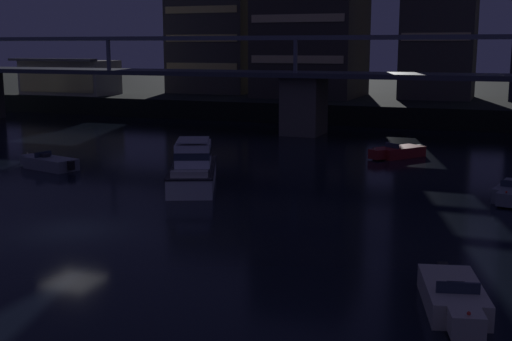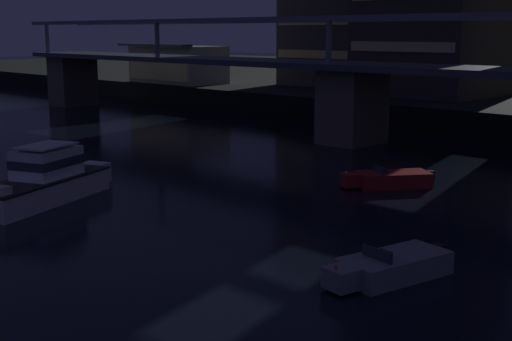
% 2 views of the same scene
% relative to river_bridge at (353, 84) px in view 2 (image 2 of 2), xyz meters
% --- Properties ---
extents(river_bridge, '(85.72, 6.40, 9.38)m').
position_rel_river_bridge_xyz_m(river_bridge, '(0.00, 0.00, 0.00)').
color(river_bridge, '#605B51').
rests_on(river_bridge, ground).
extents(tower_west_low, '(11.06, 11.72, 18.75)m').
position_rel_river_bridge_xyz_m(tower_west_low, '(-19.58, 23.94, 6.98)').
color(tower_west_low, '#423D38').
rests_on(tower_west_low, far_riverbank).
extents(waterfront_pavilion, '(12.40, 7.40, 4.70)m').
position_rel_river_bridge_xyz_m(waterfront_pavilion, '(-35.71, 11.91, -0.00)').
color(waterfront_pavilion, '#B2AD9E').
rests_on(waterfront_pavilion, far_riverbank).
extents(cabin_cruiser_near_left, '(5.62, 9.22, 2.79)m').
position_rel_river_bridge_xyz_m(cabin_cruiser_near_left, '(0.68, -25.53, -3.39)').
color(cabin_cruiser_near_left, silver).
rests_on(cabin_cruiser_near_left, ground).
extents(speedboat_near_center, '(3.90, 4.74, 1.16)m').
position_rel_river_bridge_xyz_m(speedboat_near_center, '(10.77, -10.63, -4.03)').
color(speedboat_near_center, maroon).
rests_on(speedboat_near_center, ground).
extents(speedboat_near_right, '(2.48, 5.23, 1.16)m').
position_rel_river_bridge_xyz_m(speedboat_near_right, '(19.20, -22.75, -4.03)').
color(speedboat_near_right, gray).
rests_on(speedboat_near_right, ground).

